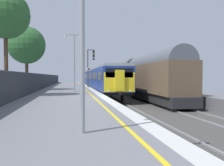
{
  "coord_description": "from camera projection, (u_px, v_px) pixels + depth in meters",
  "views": [
    {
      "loc": [
        -1.94,
        -17.35,
        1.5
      ],
      "look_at": [
        1.58,
        4.06,
        0.93
      ],
      "focal_mm": 39.51,
      "sensor_mm": 36.0,
      "label": 1
    }
  ],
  "objects": [
    {
      "name": "platform_back_fence",
      "position": [
        19.0,
        85.0,
        16.56
      ],
      "size": [
        0.07,
        99.0,
        1.83
      ],
      "color": "#282B2D",
      "rests_on": "ground"
    },
    {
      "name": "background_tree_centre",
      "position": [
        26.0,
        46.0,
        27.17
      ],
      "size": [
        4.14,
        4.14,
        7.05
      ],
      "color": "#473323",
      "rests_on": "ground"
    },
    {
      "name": "commuter_train_at_platform",
      "position": [
        92.0,
        78.0,
        49.72
      ],
      "size": [
        2.83,
        58.72,
        3.81
      ],
      "color": "navy",
      "rests_on": "ground"
    },
    {
      "name": "signal_gantry",
      "position": [
        90.0,
        64.0,
        35.31
      ],
      "size": [
        1.1,
        0.24,
        5.38
      ],
      "color": "#47474C",
      "rests_on": "ground"
    },
    {
      "name": "platform_lamp_near",
      "position": [
        82.0,
        4.0,
        6.45
      ],
      "size": [
        2.0,
        0.2,
        5.77
      ],
      "color": "#93999E",
      "rests_on": "ground"
    },
    {
      "name": "freight_train_adjacent_track",
      "position": [
        124.0,
        76.0,
        38.0
      ],
      "size": [
        2.6,
        42.27,
        4.82
      ],
      "color": "#232326",
      "rests_on": "ground"
    },
    {
      "name": "background_tree_left",
      "position": [
        5.0,
        16.0,
        18.36
      ],
      "size": [
        3.62,
        3.62,
        7.96
      ],
      "color": "#473323",
      "rests_on": "ground"
    },
    {
      "name": "speed_limit_sign",
      "position": [
        89.0,
        75.0,
        31.66
      ],
      "size": [
        0.59,
        0.08,
        2.77
      ],
      "color": "#59595B",
      "rests_on": "ground"
    },
    {
      "name": "platform_lamp_mid",
      "position": [
        74.0,
        58.0,
        24.28
      ],
      "size": [
        2.0,
        0.2,
        5.71
      ],
      "color": "#93999E",
      "rests_on": "ground"
    },
    {
      "name": "ground",
      "position": [
        135.0,
        106.0,
        17.91
      ],
      "size": [
        17.4,
        110.0,
        1.21
      ],
      "color": "slate"
    }
  ]
}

